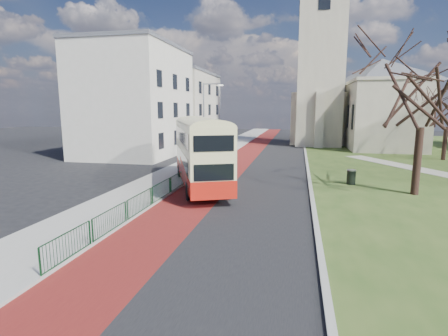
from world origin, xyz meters
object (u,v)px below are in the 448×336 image
(bus, at_px, (200,150))
(litter_bin, at_px, (351,177))
(streetlamp, at_px, (205,118))
(winter_tree_near, at_px, (426,72))

(bus, relative_size, litter_bin, 10.56)
(streetlamp, height_order, winter_tree_near, winter_tree_near)
(bus, bearing_deg, litter_bin, -7.27)
(bus, bearing_deg, streetlamp, 80.09)
(winter_tree_near, xyz_separation_m, litter_bin, (-3.60, 2.35, -7.18))
(streetlamp, distance_m, winter_tree_near, 20.49)
(litter_bin, bearing_deg, streetlamp, 147.14)
(winter_tree_near, relative_size, litter_bin, 10.30)
(bus, relative_size, winter_tree_near, 1.03)
(winter_tree_near, bearing_deg, litter_bin, 146.84)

